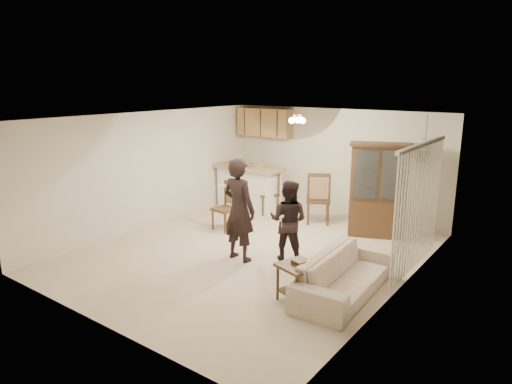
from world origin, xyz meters
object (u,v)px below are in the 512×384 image
Objects in this scene: child at (288,224)px; adult at (239,211)px; sofa at (345,271)px; side_table at (298,282)px; chair_hutch_right at (318,208)px; chair_bar at (225,217)px; chair_hutch_left at (268,201)px; china_hutch at (378,191)px.

adult is at bearing 21.82° from child.
sofa is 0.77m from side_table.
chair_hutch_right is (0.07, 2.76, -0.57)m from adult.
adult is 2.78× the size of side_table.
chair_bar reaches higher than side_table.
chair_bar is 0.97× the size of chair_hutch_left.
chair_bar is (-2.00, 0.64, -0.38)m from child.
chair_bar is (-2.76, -1.56, -0.66)m from china_hutch.
chair_hutch_right is (-1.40, 0.06, -0.62)m from china_hutch.
sofa is at bearing -14.05° from chair_bar.
chair_bar is (-1.29, 1.13, -0.61)m from adult.
china_hutch reaches higher than sofa.
side_table is at bearing 159.76° from adult.
child reaches higher than chair_hutch_right.
chair_bar is at bearing -30.78° from child.
chair_hutch_right is (1.37, 0.03, 0.03)m from chair_hutch_left.
chair_hutch_right is at bearing 34.86° from chair_hutch_left.
sofa is 1.39× the size of child.
sofa is at bearing 95.97° from chair_hutch_right.
side_table is (1.68, -0.76, -0.60)m from adult.
china_hutch reaches higher than chair_bar.
china_hutch reaches higher than child.
adult is (-2.12, 0.13, 0.53)m from sofa.
child is (0.71, 0.49, -0.22)m from adult.
chair_hutch_left is (-2.77, 0.04, -0.65)m from china_hutch.
china_hutch is 1.86× the size of chair_bar.
side_table is (-0.44, -0.63, -0.07)m from sofa.
child is 2.08× the size of side_table.
china_hutch is 1.53m from chair_hutch_right.
china_hutch is (-0.65, 2.83, 0.58)m from sofa.
adult reaches higher than chair_bar.
chair_hutch_right is at bearing -87.23° from child.
sofa reaches higher than side_table.
adult is 1.53× the size of chair_hutch_right.
side_table is 3.87m from chair_hutch_right.
sofa is 1.82× the size of chair_bar.
china_hutch is at bearing 148.00° from chair_hutch_right.
adult reaches higher than child.
chair_hutch_right is at bearing 155.18° from china_hutch.
child reaches higher than sofa.
child is 0.70× the size of china_hutch.
adult reaches higher than sofa.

